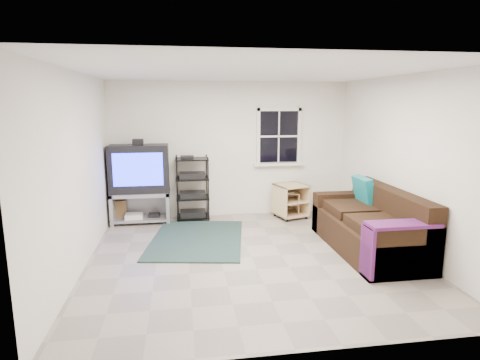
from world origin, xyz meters
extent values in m
plane|color=gray|center=(0.00, 0.00, 0.00)|extent=(4.60, 4.60, 0.00)
plane|color=white|center=(0.00, 0.00, 2.60)|extent=(4.60, 4.60, 0.00)
plane|color=white|center=(0.00, 2.30, 1.30)|extent=(4.60, 0.00, 4.60)
plane|color=white|center=(0.00, -2.30, 1.30)|extent=(4.60, 0.00, 4.60)
plane|color=white|center=(-2.30, 0.00, 1.30)|extent=(0.00, 4.60, 4.60)
plane|color=white|center=(2.30, 0.00, 1.30)|extent=(0.00, 4.60, 4.60)
cube|color=black|center=(0.95, 2.28, 1.55)|extent=(0.80, 0.01, 1.02)
cube|color=silver|center=(0.95, 2.26, 2.07)|extent=(0.88, 0.06, 0.06)
cube|color=silver|center=(0.95, 2.25, 1.00)|extent=(0.98, 0.14, 0.05)
cube|color=silver|center=(0.54, 2.26, 1.55)|extent=(0.06, 0.06, 1.10)
cube|color=silver|center=(1.36, 2.26, 1.55)|extent=(0.06, 0.06, 1.10)
cube|color=silver|center=(0.95, 2.27, 1.55)|extent=(0.78, 0.04, 0.04)
cube|color=gray|center=(-1.72, 2.01, 0.55)|extent=(1.06, 0.53, 0.06)
cube|color=gray|center=(-2.22, 2.01, 0.29)|extent=(0.06, 0.53, 0.58)
cube|color=gray|center=(-1.22, 2.01, 0.29)|extent=(0.06, 0.53, 0.58)
cube|color=gray|center=(-1.72, 2.01, 0.07)|extent=(0.93, 0.49, 0.04)
cube|color=gray|center=(-1.72, 2.25, 0.29)|extent=(1.06, 0.04, 0.58)
cube|color=silver|center=(-1.85, 1.96, 0.14)|extent=(0.32, 0.25, 0.08)
cube|color=black|center=(-1.49, 2.01, 0.13)|extent=(0.21, 0.19, 0.06)
cube|color=black|center=(-1.72, 2.01, 1.02)|extent=(1.06, 0.44, 0.87)
cube|color=#1E28FF|center=(-1.72, 1.78, 1.03)|extent=(0.87, 0.01, 0.59)
cube|color=black|center=(-1.72, 2.01, 1.50)|extent=(0.19, 0.14, 0.11)
cylinder|color=black|center=(-1.05, 1.86, 0.61)|extent=(0.02, 0.02, 1.22)
cylinder|color=black|center=(-0.48, 1.86, 0.61)|extent=(0.02, 0.02, 1.22)
cylinder|color=black|center=(-1.05, 2.26, 0.61)|extent=(0.02, 0.02, 1.22)
cylinder|color=black|center=(-0.48, 2.26, 0.61)|extent=(0.02, 0.02, 1.22)
cube|color=black|center=(-0.76, 2.06, 0.06)|extent=(0.61, 0.44, 0.02)
cube|color=black|center=(-0.76, 2.06, 0.12)|extent=(0.48, 0.35, 0.10)
cube|color=black|center=(-0.76, 2.06, 0.43)|extent=(0.61, 0.44, 0.02)
cube|color=black|center=(-0.76, 2.06, 0.49)|extent=(0.48, 0.35, 0.10)
cube|color=black|center=(-0.76, 2.06, 0.79)|extent=(0.61, 0.44, 0.02)
cube|color=black|center=(-0.76, 2.06, 0.86)|extent=(0.48, 0.35, 0.10)
cube|color=black|center=(-0.76, 2.06, 1.16)|extent=(0.61, 0.44, 0.02)
cube|color=#DDBE88|center=(1.12, 1.91, 0.64)|extent=(0.68, 0.68, 0.02)
cube|color=#DDBE88|center=(1.12, 1.91, 0.07)|extent=(0.68, 0.68, 0.02)
cube|color=#DDBE88|center=(0.87, 1.83, 0.35)|extent=(0.18, 0.53, 0.59)
cube|color=#DDBE88|center=(1.37, 1.98, 0.35)|extent=(0.18, 0.53, 0.59)
cube|color=#DDBE88|center=(1.05, 2.16, 0.35)|extent=(0.49, 0.17, 0.59)
cube|color=#DDBE88|center=(1.12, 1.91, 0.33)|extent=(0.63, 0.65, 0.02)
cylinder|color=black|center=(0.98, 1.63, 0.03)|extent=(0.05, 0.05, 0.05)
cylinder|color=black|center=(1.27, 2.18, 0.03)|extent=(0.05, 0.05, 0.05)
cube|color=#DDBE88|center=(1.09, 2.06, 0.47)|extent=(0.49, 0.49, 0.02)
cube|color=#DDBE88|center=(1.09, 2.06, 0.06)|extent=(0.49, 0.49, 0.02)
cube|color=#DDBE88|center=(0.88, 2.09, 0.26)|extent=(0.08, 0.43, 0.43)
cube|color=#DDBE88|center=(1.29, 2.04, 0.26)|extent=(0.08, 0.43, 0.43)
cube|color=#DDBE88|center=(1.11, 2.27, 0.26)|extent=(0.39, 0.07, 0.43)
cube|color=#DDBE88|center=(1.09, 2.06, 0.24)|extent=(0.44, 0.46, 0.02)
cylinder|color=black|center=(0.89, 1.92, 0.02)|extent=(0.05, 0.05, 0.05)
cylinder|color=black|center=(1.28, 2.21, 0.02)|extent=(0.05, 0.05, 0.05)
cylinder|color=silver|center=(1.03, 1.98, 0.49)|extent=(0.31, 0.31, 0.02)
cube|color=black|center=(1.78, 0.01, 0.23)|extent=(0.98, 2.19, 0.46)
cube|color=black|center=(2.14, 0.01, 0.69)|extent=(0.26, 2.19, 0.47)
cube|color=black|center=(1.78, 0.98, 0.34)|extent=(0.98, 0.26, 0.68)
cube|color=black|center=(1.78, -0.95, 0.34)|extent=(0.98, 0.26, 0.68)
cube|color=black|center=(1.69, -0.42, 0.53)|extent=(0.66, 0.79, 0.14)
cube|color=black|center=(1.69, 0.45, 0.53)|extent=(0.66, 0.79, 0.14)
cube|color=teal|center=(1.97, 0.62, 0.79)|extent=(0.22, 0.53, 0.46)
cube|color=#0D2296|center=(1.76, -0.95, 0.70)|extent=(0.91, 0.33, 0.04)
cube|color=#0D2296|center=(1.31, -0.95, 0.36)|extent=(0.04, 0.33, 0.63)
cube|color=black|center=(-0.74, 0.86, 0.01)|extent=(1.74, 2.18, 0.02)
cube|color=olive|center=(-2.16, 2.16, 0.20)|extent=(0.32, 0.26, 0.40)
camera|label=1|loc=(-0.98, -5.40, 2.19)|focal=30.00mm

